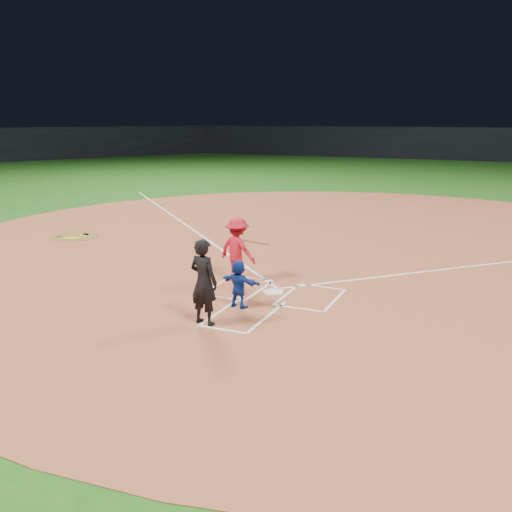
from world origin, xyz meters
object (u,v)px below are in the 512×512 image
at_px(catcher, 239,284).
at_px(umpire, 204,282).
at_px(on_deck_circle, 74,237).
at_px(home_plate, 273,292).
at_px(batter_at_plate, 237,250).

height_order(catcher, umpire, umpire).
bearing_deg(catcher, umpire, 91.67).
xyz_separation_m(on_deck_circle, umpire, (8.64, -5.91, 0.91)).
bearing_deg(catcher, home_plate, -91.36).
height_order(home_plate, batter_at_plate, batter_at_plate).
bearing_deg(on_deck_circle, batter_at_plate, -19.11).
distance_m(home_plate, on_deck_circle, 9.71).
bearing_deg(catcher, batter_at_plate, -52.87).
relative_size(home_plate, on_deck_circle, 0.35).
xyz_separation_m(on_deck_circle, batter_at_plate, (7.90, -2.74, 0.85)).
bearing_deg(home_plate, batter_at_plate, -23.26).
distance_m(on_deck_circle, batter_at_plate, 8.40).
relative_size(on_deck_circle, umpire, 0.93).
relative_size(on_deck_circle, batter_at_plate, 1.00).
bearing_deg(batter_at_plate, on_deck_circle, 160.89).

